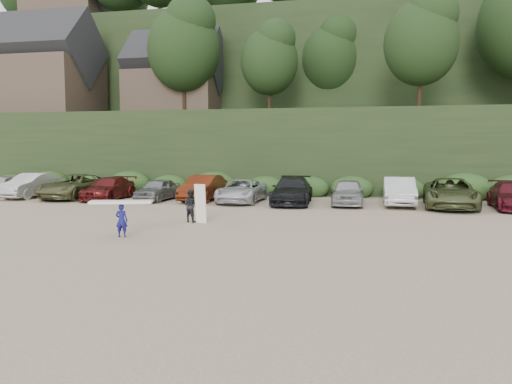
# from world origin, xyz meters

# --- Properties ---
(ground) EXTENTS (120.00, 120.00, 0.00)m
(ground) POSITION_xyz_m (0.00, 0.00, 0.00)
(ground) COLOR tan
(ground) RESTS_ON ground
(hillside_backdrop) EXTENTS (90.00, 41.50, 28.00)m
(hillside_backdrop) POSITION_xyz_m (-0.26, 35.93, 11.22)
(hillside_backdrop) COLOR black
(hillside_backdrop) RESTS_ON ground
(parked_cars) EXTENTS (39.02, 6.10, 1.64)m
(parked_cars) POSITION_xyz_m (-0.81, 9.94, 0.76)
(parked_cars) COLOR silver
(parked_cars) RESTS_ON ground
(child_surfer) EXTENTS (2.37, 1.26, 1.37)m
(child_surfer) POSITION_xyz_m (-3.99, -2.24, 0.93)
(child_surfer) COLOR navy
(child_surfer) RESTS_ON ground
(adult_surfer) EXTENTS (1.20, 0.77, 1.73)m
(adult_surfer) POSITION_xyz_m (-2.68, 1.80, 0.75)
(adult_surfer) COLOR black
(adult_surfer) RESTS_ON ground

